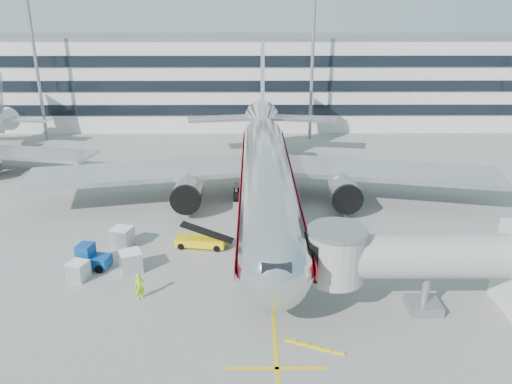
{
  "coord_description": "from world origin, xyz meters",
  "views": [
    {
      "loc": [
        -1.41,
        -37.87,
        19.64
      ],
      "look_at": [
        -1.08,
        5.28,
        4.0
      ],
      "focal_mm": 35.0,
      "sensor_mm": 36.0,
      "label": 1
    }
  ],
  "objects_px": {
    "main_jet": "(266,169)",
    "cargo_container_front": "(78,271)",
    "belt_loader": "(201,240)",
    "cargo_container_right": "(122,237)",
    "ramp_worker": "(140,287)",
    "cargo_container_left": "(131,261)",
    "baggage_tug": "(91,258)"
  },
  "relations": [
    {
      "from": "belt_loader",
      "to": "ramp_worker",
      "type": "height_order",
      "value": "belt_loader"
    },
    {
      "from": "cargo_container_left",
      "to": "ramp_worker",
      "type": "height_order",
      "value": "ramp_worker"
    },
    {
      "from": "ramp_worker",
      "to": "main_jet",
      "type": "bearing_deg",
      "value": 27.91
    },
    {
      "from": "baggage_tug",
      "to": "cargo_container_right",
      "type": "bearing_deg",
      "value": 67.32
    },
    {
      "from": "cargo_container_right",
      "to": "cargo_container_front",
      "type": "distance_m",
      "value": 6.11
    },
    {
      "from": "baggage_tug",
      "to": "cargo_container_right",
      "type": "height_order",
      "value": "baggage_tug"
    },
    {
      "from": "baggage_tug",
      "to": "cargo_container_front",
      "type": "height_order",
      "value": "baggage_tug"
    },
    {
      "from": "belt_loader",
      "to": "ramp_worker",
      "type": "xyz_separation_m",
      "value": [
        -3.57,
        -8.47,
        0.37
      ]
    },
    {
      "from": "cargo_container_front",
      "to": "belt_loader",
      "type": "bearing_deg",
      "value": 32.14
    },
    {
      "from": "belt_loader",
      "to": "cargo_container_front",
      "type": "distance_m",
      "value": 10.56
    },
    {
      "from": "belt_loader",
      "to": "cargo_container_right",
      "type": "xyz_separation_m",
      "value": [
        -6.92,
        0.15,
        0.26
      ]
    },
    {
      "from": "cargo_container_front",
      "to": "ramp_worker",
      "type": "bearing_deg",
      "value": -27.95
    },
    {
      "from": "cargo_container_right",
      "to": "ramp_worker",
      "type": "distance_m",
      "value": 9.24
    },
    {
      "from": "cargo_container_right",
      "to": "belt_loader",
      "type": "bearing_deg",
      "value": -1.21
    },
    {
      "from": "baggage_tug",
      "to": "belt_loader",
      "type": "bearing_deg",
      "value": 23.53
    },
    {
      "from": "baggage_tug",
      "to": "ramp_worker",
      "type": "distance_m",
      "value": 6.87
    },
    {
      "from": "belt_loader",
      "to": "baggage_tug",
      "type": "distance_m",
      "value": 9.31
    },
    {
      "from": "main_jet",
      "to": "ramp_worker",
      "type": "relative_size",
      "value": 25.51
    },
    {
      "from": "belt_loader",
      "to": "cargo_container_left",
      "type": "xyz_separation_m",
      "value": [
        -5.16,
        -4.36,
        0.24
      ]
    },
    {
      "from": "main_jet",
      "to": "baggage_tug",
      "type": "relative_size",
      "value": 17.49
    },
    {
      "from": "cargo_container_right",
      "to": "cargo_container_front",
      "type": "xyz_separation_m",
      "value": [
        -2.02,
        -5.76,
        -0.15
      ]
    },
    {
      "from": "cargo_container_right",
      "to": "ramp_worker",
      "type": "xyz_separation_m",
      "value": [
        3.35,
        -8.61,
        0.11
      ]
    },
    {
      "from": "main_jet",
      "to": "cargo_container_front",
      "type": "xyz_separation_m",
      "value": [
        -14.93,
        -15.26,
        -3.49
      ]
    },
    {
      "from": "belt_loader",
      "to": "ramp_worker",
      "type": "distance_m",
      "value": 9.2
    },
    {
      "from": "belt_loader",
      "to": "ramp_worker",
      "type": "relative_size",
      "value": 2.36
    },
    {
      "from": "ramp_worker",
      "to": "belt_loader",
      "type": "bearing_deg",
      "value": 32.87
    },
    {
      "from": "belt_loader",
      "to": "cargo_container_right",
      "type": "bearing_deg",
      "value": 178.79
    },
    {
      "from": "belt_loader",
      "to": "cargo_container_right",
      "type": "distance_m",
      "value": 6.93
    },
    {
      "from": "main_jet",
      "to": "belt_loader",
      "type": "bearing_deg",
      "value": -121.85
    },
    {
      "from": "main_jet",
      "to": "cargo_container_right",
      "type": "xyz_separation_m",
      "value": [
        -12.91,
        -9.5,
        -3.35
      ]
    },
    {
      "from": "baggage_tug",
      "to": "cargo_container_left",
      "type": "relative_size",
      "value": 1.36
    },
    {
      "from": "cargo_container_left",
      "to": "cargo_container_front",
      "type": "bearing_deg",
      "value": -161.53
    }
  ]
}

